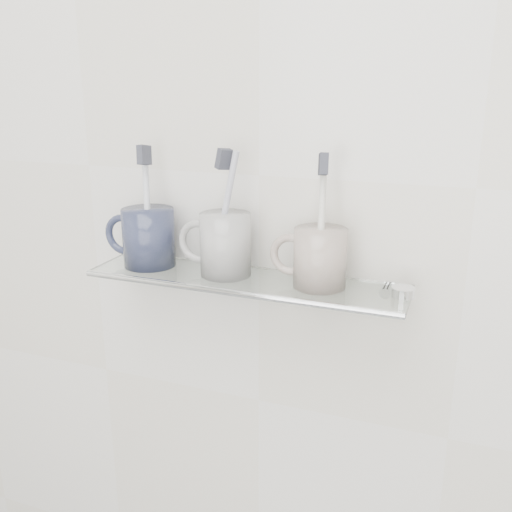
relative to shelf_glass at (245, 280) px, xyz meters
The scene contains 18 objects.
wall_back 0.17m from the shelf_glass, 90.00° to the left, with size 2.50×2.50×0.00m, color silver.
shelf_glass is the anchor object (origin of this frame).
shelf_rail 0.06m from the shelf_glass, 90.00° to the right, with size 0.01×0.01×0.50m, color silver.
bracket_left 0.22m from the shelf_glass, 167.38° to the left, with size 0.02×0.02×0.03m, color silver.
bracket_right 0.22m from the shelf_glass, 12.62° to the left, with size 0.02×0.02×0.03m, color silver.
mug_left 0.18m from the shelf_glass, behind, with size 0.08×0.08×0.09m, color #1B2237.
mug_left_handle 0.23m from the shelf_glass, behind, with size 0.07×0.07×0.01m, color #1B2237.
toothbrush_left 0.20m from the shelf_glass, behind, with size 0.01×0.01×0.19m, color silver.
bristles_left 0.25m from the shelf_glass, behind, with size 0.01×0.02×0.03m, color #30323C.
mug_center 0.06m from the shelf_glass, behind, with size 0.08×0.08×0.10m, color white.
mug_center_handle 0.10m from the shelf_glass, behind, with size 0.07×0.07×0.01m, color white.
toothbrush_center 0.11m from the shelf_glass, behind, with size 0.01×0.01×0.19m, color #9E9FB8.
bristles_center 0.19m from the shelf_glass, behind, with size 0.01×0.02×0.03m, color #30323C.
mug_right 0.13m from the shelf_glass, ahead, with size 0.08×0.08×0.09m, color silver.
mug_right_handle 0.09m from the shelf_glass, ahead, with size 0.06×0.06×0.01m, color silver.
toothbrush_right 0.16m from the shelf_glass, ahead, with size 0.01×0.01×0.19m, color beige.
bristles_right 0.22m from the shelf_glass, ahead, with size 0.01×0.02×0.03m, color #30323C.
chrome_cap 0.24m from the shelf_glass, ahead, with size 0.03×0.03×0.01m, color silver.
Camera 1 is at (0.31, 0.27, 1.39)m, focal length 40.00 mm.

